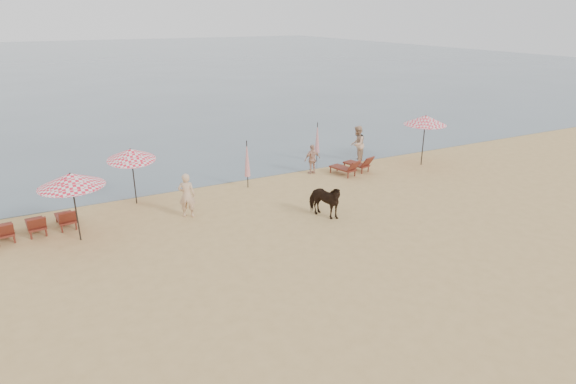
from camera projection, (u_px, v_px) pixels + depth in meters
name	position (u px, v px, depth m)	size (l,w,h in m)	color
ground	(364.00, 278.00, 14.47)	(120.00, 120.00, 0.00)	tan
sea	(85.00, 61.00, 81.12)	(160.00, 140.00, 0.06)	#51606B
lounger_cluster_left	(20.00, 227.00, 16.93)	(3.75, 1.90, 0.57)	maroon
lounger_cluster_right	(353.00, 165.00, 23.78)	(1.98, 1.93, 0.59)	maroon
umbrella_open_left_a	(71.00, 180.00, 16.11)	(2.18, 2.18, 2.48)	black
umbrella_open_left_b	(131.00, 154.00, 19.40)	(1.93, 1.97, 2.46)	black
umbrella_open_right	(425.00, 120.00, 24.47)	(2.16, 2.16, 2.63)	black
umbrella_closed_left	(247.00, 159.00, 21.53)	(0.27, 0.27, 2.19)	black
umbrella_closed_right	(317.00, 138.00, 25.31)	(0.26, 0.26, 2.14)	black
cow	(324.00, 201.00, 18.56)	(0.74, 1.62, 1.37)	black
beachgoer_left	(187.00, 195.00, 18.52)	(0.65, 0.42, 1.77)	tan
beachgoer_right_a	(357.00, 144.00, 25.43)	(0.95, 0.74, 1.96)	tan
beachgoer_right_b	(312.00, 159.00, 23.63)	(0.87, 0.36, 1.48)	tan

